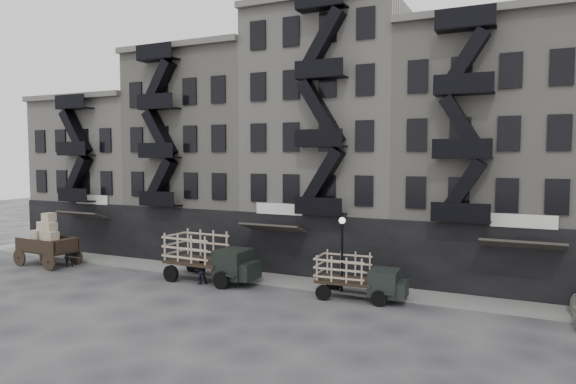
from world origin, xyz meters
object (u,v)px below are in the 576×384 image
at_px(horse, 46,254).
at_px(pedestrian_west, 69,252).
at_px(stake_truck_east, 358,274).
at_px(stake_truck_west, 209,254).
at_px(pedestrian_mid, 201,271).
at_px(wagon, 46,236).

height_order(horse, pedestrian_west, pedestrian_west).
xyz_separation_m(horse, stake_truck_east, (22.63, 0.95, 0.62)).
height_order(stake_truck_west, pedestrian_mid, stake_truck_west).
distance_m(stake_truck_west, pedestrian_mid, 1.14).
distance_m(stake_truck_east, pedestrian_west, 20.45).
bearing_deg(pedestrian_mid, horse, -39.68).
bearing_deg(wagon, stake_truck_west, 7.03).
distance_m(horse, stake_truck_west, 13.35).
xyz_separation_m(wagon, pedestrian_west, (1.82, 0.35, -1.08)).
bearing_deg(horse, stake_truck_east, -88.75).
distance_m(wagon, stake_truck_east, 22.29).
height_order(horse, wagon, wagon).
bearing_deg(stake_truck_west, horse, -174.87).
relative_size(horse, stake_truck_west, 0.30).
xyz_separation_m(stake_truck_east, pedestrian_mid, (-9.48, -0.90, -0.57)).
distance_m(horse, wagon, 1.40).
xyz_separation_m(pedestrian_west, pedestrian_mid, (10.95, -0.05, -0.19)).
xyz_separation_m(stake_truck_east, pedestrian_west, (-20.43, -0.84, -0.37)).
xyz_separation_m(horse, wagon, (0.38, -0.25, 1.32)).
xyz_separation_m(wagon, stake_truck_east, (22.25, 1.20, -0.70)).
bearing_deg(stake_truck_west, pedestrian_mid, -99.38).
bearing_deg(stake_truck_west, wagon, -173.67).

